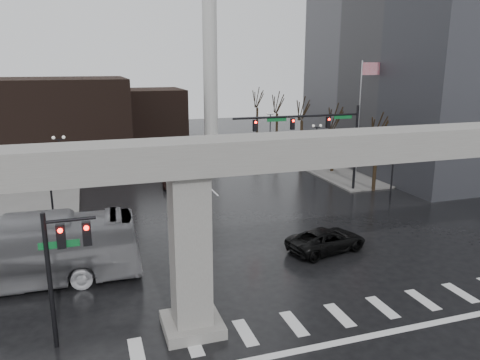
{
  "coord_description": "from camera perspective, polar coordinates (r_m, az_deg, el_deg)",
  "views": [
    {
      "loc": [
        -10.84,
        -18.69,
        11.79
      ],
      "look_at": [
        -1.83,
        8.81,
        4.5
      ],
      "focal_mm": 35.0,
      "sensor_mm": 36.0,
      "label": 1
    }
  ],
  "objects": [
    {
      "name": "lamp_right_0",
      "position": [
        41.6,
        18.15,
        1.89
      ],
      "size": [
        1.22,
        0.32,
        5.11
      ],
      "color": "black",
      "rests_on": "ground"
    },
    {
      "name": "flagpole_assembly",
      "position": [
        48.55,
        14.68,
        8.65
      ],
      "size": [
        2.06,
        0.12,
        12.0
      ],
      "color": "silver",
      "rests_on": "ground"
    },
    {
      "name": "lamp_left_2",
      "position": [
        61.32,
        -20.55,
        5.44
      ],
      "size": [
        1.22,
        0.32,
        5.11
      ],
      "color": "black",
      "rests_on": "ground"
    },
    {
      "name": "elevated_guideway",
      "position": [
        22.81,
        14.43,
        1.25
      ],
      "size": [
        48.0,
        2.6,
        8.7
      ],
      "color": "gray",
      "rests_on": "ground"
    },
    {
      "name": "lamp_left_0",
      "position": [
        33.84,
        -22.06,
        -1.15
      ],
      "size": [
        1.22,
        0.32,
        5.11
      ],
      "color": "black",
      "rests_on": "ground"
    },
    {
      "name": "building_far_mid",
      "position": [
        71.67,
        -11.05,
        7.64
      ],
      "size": [
        10.0,
        10.0,
        8.0
      ],
      "primitive_type": "cube",
      "color": "black",
      "rests_on": "ground"
    },
    {
      "name": "tree_right_2",
      "position": [
        59.17,
        7.51,
        5.39
      ],
      "size": [
        1.1,
        1.63,
        7.85
      ],
      "color": "black",
      "rests_on": "ground"
    },
    {
      "name": "lamp_left_1",
      "position": [
        47.5,
        -21.09,
        3.1
      ],
      "size": [
        1.22,
        0.32,
        5.11
      ],
      "color": "black",
      "rests_on": "ground"
    },
    {
      "name": "tree_right_4",
      "position": [
        73.77,
        2.12,
        7.31
      ],
      "size": [
        1.12,
        1.69,
        8.19
      ],
      "color": "black",
      "rests_on": "ground"
    },
    {
      "name": "tree_right_1",
      "position": [
        52.18,
        11.29,
        4.0
      ],
      "size": [
        1.09,
        1.61,
        7.67
      ],
      "color": "black",
      "rests_on": "ground"
    },
    {
      "name": "smokestack",
      "position": [
        66.87,
        -3.69,
        15.44
      ],
      "size": [
        3.6,
        3.6,
        30.0
      ],
      "color": "silver",
      "rests_on": "ground"
    },
    {
      "name": "far_car",
      "position": [
        46.48,
        -8.25,
        0.34
      ],
      "size": [
        2.72,
        5.1,
        1.65
      ],
      "primitive_type": "imported",
      "rotation": [
        0.0,
        0.0,
        -0.17
      ],
      "color": "black",
      "rests_on": "ground"
    },
    {
      "name": "tree_right_0",
      "position": [
        45.53,
        16.18,
        2.16
      ],
      "size": [
        1.09,
        1.58,
        7.5
      ],
      "color": "black",
      "rests_on": "ground"
    },
    {
      "name": "signal_mast_arm",
      "position": [
        42.83,
        9.69,
        5.93
      ],
      "size": [
        12.12,
        0.43,
        8.0
      ],
      "color": "black",
      "rests_on": "ground"
    },
    {
      "name": "building_far_left",
      "position": [
        61.15,
        -21.14,
        6.82
      ],
      "size": [
        16.0,
        14.0,
        10.0
      ],
      "primitive_type": "cube",
      "color": "black",
      "rests_on": "ground"
    },
    {
      "name": "city_bus",
      "position": [
        28.09,
        -26.11,
        -8.04
      ],
      "size": [
        13.65,
        3.85,
        3.76
      ],
      "primitive_type": "imported",
      "rotation": [
        0.0,
        0.0,
        1.52
      ],
      "color": "#A09FA4",
      "rests_on": "ground"
    },
    {
      "name": "tree_right_3",
      "position": [
        66.39,
        4.52,
        6.46
      ],
      "size": [
        1.11,
        1.66,
        8.02
      ],
      "color": "black",
      "rests_on": "ground"
    },
    {
      "name": "lamp_right_1",
      "position": [
        53.31,
        9.31,
        4.97
      ],
      "size": [
        1.22,
        0.32,
        5.11
      ],
      "color": "black",
      "rests_on": "ground"
    },
    {
      "name": "pickup_truck",
      "position": [
        30.72,
        10.52,
        -7.19
      ],
      "size": [
        5.72,
        3.48,
        1.48
      ],
      "primitive_type": "imported",
      "rotation": [
        0.0,
        0.0,
        1.77
      ],
      "color": "black",
      "rests_on": "ground"
    },
    {
      "name": "lamp_right_2",
      "position": [
        65.92,
        3.7,
        6.86
      ],
      "size": [
        1.22,
        0.32,
        5.11
      ],
      "color": "black",
      "rests_on": "ground"
    },
    {
      "name": "ground",
      "position": [
        24.62,
        10.85,
        -14.75
      ],
      "size": [
        160.0,
        160.0,
        0.0
      ],
      "primitive_type": "plane",
      "color": "black",
      "rests_on": "ground"
    },
    {
      "name": "sidewalk_ne",
      "position": [
        66.98,
        15.6,
        3.54
      ],
      "size": [
        28.0,
        36.0,
        0.15
      ],
      "primitive_type": "cube",
      "color": "slate",
      "rests_on": "ground"
    },
    {
      "name": "signal_left_pole",
      "position": [
        20.73,
        -20.91,
        -8.7
      ],
      "size": [
        2.3,
        0.3,
        6.0
      ],
      "color": "black",
      "rests_on": "ground"
    }
  ]
}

